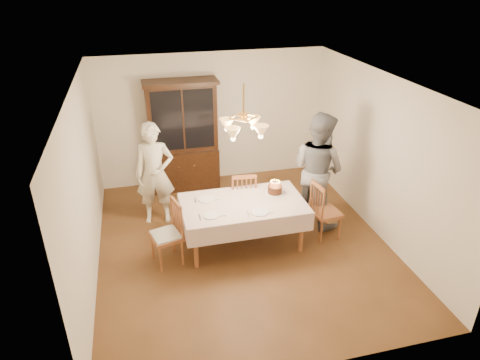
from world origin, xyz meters
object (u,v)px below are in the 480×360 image
object	(u,v)px
dining_table	(243,207)
elderly_woman	(155,174)
birthday_cake	(275,190)
chair_far_side	(243,200)
china_hutch	(183,138)

from	to	relation	value
dining_table	elderly_woman	distance (m)	1.66
elderly_woman	birthday_cake	distance (m)	2.04
elderly_woman	birthday_cake	xyz separation A→B (m)	(1.82, -0.90, -0.07)
dining_table	birthday_cake	world-z (taller)	birthday_cake
chair_far_side	elderly_woman	xyz separation A→B (m)	(-1.41, 0.45, 0.45)
elderly_woman	dining_table	bearing A→B (deg)	-33.94
birthday_cake	elderly_woman	bearing A→B (deg)	153.61
dining_table	birthday_cake	distance (m)	0.60
chair_far_side	elderly_woman	world-z (taller)	elderly_woman
dining_table	elderly_woman	bearing A→B (deg)	139.68
china_hutch	elderly_woman	size ratio (longest dim) A/B	1.21
dining_table	elderly_woman	size ratio (longest dim) A/B	1.06
elderly_woman	birthday_cake	bearing A→B (deg)	-20.01
dining_table	chair_far_side	distance (m)	0.68
china_hutch	chair_far_side	world-z (taller)	china_hutch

